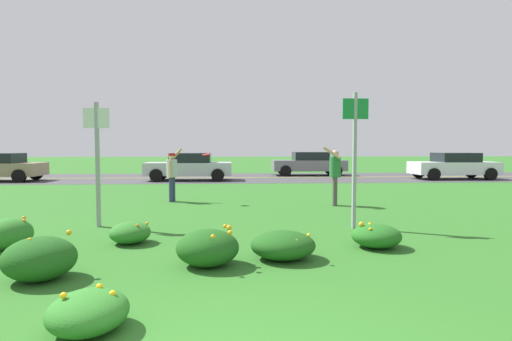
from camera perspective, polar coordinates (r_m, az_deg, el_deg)
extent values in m
plane|color=#2D6B23|center=(13.20, -3.87, -4.46)|extent=(120.00, 120.00, 0.00)
cube|color=#424244|center=(23.72, -3.66, -0.99)|extent=(120.00, 7.72, 0.01)
cube|color=yellow|center=(23.72, -3.66, -0.98)|extent=(120.00, 0.16, 0.00)
ellipsoid|color=#2D7526|center=(4.50, -22.19, -17.64)|extent=(0.77, 0.84, 0.39)
sphere|color=yellow|center=(4.41, -25.09, -15.40)|extent=(0.06, 0.06, 0.06)
sphere|color=yellow|center=(4.53, -20.47, -15.82)|extent=(0.07, 0.07, 0.07)
sphere|color=yellow|center=(4.59, -20.85, -14.79)|extent=(0.07, 0.07, 0.07)
sphere|color=yellow|center=(4.42, -19.24, -15.78)|extent=(0.07, 0.07, 0.07)
sphere|color=yellow|center=(4.73, -20.85, -14.84)|extent=(0.05, 0.05, 0.05)
ellipsoid|color=#1E5619|center=(6.34, -27.74, -10.73)|extent=(0.95, 0.91, 0.58)
sphere|color=gold|center=(6.28, -26.33, -9.51)|extent=(0.07, 0.07, 0.07)
sphere|color=gold|center=(6.35, -28.83, -9.79)|extent=(0.07, 0.07, 0.07)
sphere|color=gold|center=(6.36, -24.45, -7.82)|extent=(0.08, 0.08, 0.08)
sphere|color=gold|center=(6.22, -28.83, -8.39)|extent=(0.05, 0.05, 0.05)
ellipsoid|color=#2D7526|center=(8.04, -17.02, -8.23)|extent=(0.75, 0.76, 0.40)
sphere|color=orange|center=(8.07, -14.82, -7.10)|extent=(0.06, 0.06, 0.06)
sphere|color=orange|center=(7.81, -16.12, -7.29)|extent=(0.05, 0.05, 0.05)
sphere|color=orange|center=(7.92, -16.55, -8.05)|extent=(0.06, 0.06, 0.06)
sphere|color=orange|center=(8.22, -15.88, -7.66)|extent=(0.07, 0.07, 0.07)
ellipsoid|color=#1E5619|center=(6.32, -6.71, -10.57)|extent=(0.94, 0.89, 0.55)
sphere|color=gold|center=(6.61, -7.45, -9.34)|extent=(0.07, 0.07, 0.07)
sphere|color=gold|center=(6.46, -4.28, -7.68)|extent=(0.06, 0.06, 0.06)
sphere|color=gold|center=(6.09, -3.62, -8.56)|extent=(0.07, 0.07, 0.07)
sphere|color=gold|center=(6.33, -3.75, -7.90)|extent=(0.08, 0.08, 0.08)
sphere|color=gold|center=(5.90, -5.97, -9.08)|extent=(0.06, 0.06, 0.06)
sphere|color=gold|center=(6.32, -4.99, -9.49)|extent=(0.07, 0.07, 0.07)
ellipsoid|color=#2D7526|center=(8.41, -30.87, -7.53)|extent=(0.74, 0.73, 0.55)
sphere|color=orange|center=(8.21, -30.02, -7.38)|extent=(0.08, 0.08, 0.08)
sphere|color=orange|center=(8.30, -29.42, -6.03)|extent=(0.06, 0.06, 0.06)
sphere|color=orange|center=(8.54, -29.43, -5.70)|extent=(0.06, 0.06, 0.06)
sphere|color=orange|center=(8.29, -31.30, -6.19)|extent=(0.08, 0.08, 0.08)
ellipsoid|color=#23661E|center=(7.69, 16.32, -8.68)|extent=(0.87, 0.84, 0.41)
sphere|color=gold|center=(7.73, 13.79, -8.03)|extent=(0.08, 0.08, 0.08)
sphere|color=gold|center=(7.62, 14.36, -7.22)|extent=(0.09, 0.09, 0.09)
sphere|color=gold|center=(7.72, 15.11, -8.41)|extent=(0.09, 0.09, 0.09)
sphere|color=gold|center=(7.40, 15.52, -7.81)|extent=(0.06, 0.06, 0.06)
sphere|color=gold|center=(7.69, 15.51, -7.20)|extent=(0.07, 0.07, 0.07)
sphere|color=gold|center=(7.71, 18.72, -8.18)|extent=(0.07, 0.07, 0.07)
sphere|color=gold|center=(7.87, 18.69, -8.03)|extent=(0.08, 0.08, 0.08)
ellipsoid|color=#1E5619|center=(6.66, 3.76, -10.27)|extent=(1.04, 0.93, 0.45)
sphere|color=yellow|center=(6.76, 4.50, -9.09)|extent=(0.06, 0.06, 0.06)
sphere|color=yellow|center=(6.45, 7.30, -8.86)|extent=(0.06, 0.06, 0.06)
sphere|color=yellow|center=(6.38, 5.59, -9.68)|extent=(0.06, 0.06, 0.06)
cube|color=#93969B|center=(9.78, -21.06, 0.73)|extent=(0.07, 0.10, 2.77)
cube|color=silver|center=(9.77, -21.24, 6.79)|extent=(0.56, 0.03, 0.44)
cube|color=#93969B|center=(9.21, 13.45, 1.29)|extent=(0.07, 0.10, 2.95)
cube|color=#197F38|center=(9.21, 13.60, 8.30)|extent=(0.56, 0.03, 0.44)
cylinder|color=#B2B2B7|center=(13.62, -11.56, 0.30)|extent=(0.34, 0.34, 0.57)
sphere|color=tan|center=(13.60, -11.58, 1.91)|extent=(0.21, 0.21, 0.21)
cylinder|color=navy|center=(13.75, -11.40, -2.53)|extent=(0.14, 0.14, 0.80)
cylinder|color=navy|center=(13.59, -11.66, -2.60)|extent=(0.14, 0.14, 0.80)
cylinder|color=tan|center=(13.76, -11.01, 2.17)|extent=(0.44, 0.19, 0.45)
cylinder|color=tan|center=(13.43, -11.79, 0.17)|extent=(0.13, 0.11, 0.54)
cylinder|color=red|center=(13.60, -11.59, 2.20)|extent=(0.22, 0.22, 0.07)
cylinder|color=red|center=(13.57, -11.21, 2.06)|extent=(0.16, 0.16, 0.02)
cylinder|color=#287038|center=(12.67, 10.90, 0.49)|extent=(0.34, 0.34, 0.61)
sphere|color=tan|center=(12.66, 10.92, 2.33)|extent=(0.21, 0.21, 0.21)
cylinder|color=#4C4742|center=(12.64, 10.87, -2.88)|extent=(0.14, 0.14, 0.87)
cylinder|color=#4C4742|center=(12.81, 10.85, -2.80)|extent=(0.14, 0.14, 0.87)
cylinder|color=tan|center=(12.46, 10.49, 2.41)|extent=(0.54, 0.21, 0.39)
cylinder|color=tan|center=(12.87, 10.78, 0.46)|extent=(0.13, 0.11, 0.58)
cylinder|color=red|center=(13.00, -6.89, 2.23)|extent=(0.25, 0.25, 0.08)
torus|color=red|center=(13.00, -6.89, 2.20)|extent=(0.25, 0.25, 0.08)
cube|color=silver|center=(25.10, 25.65, 0.33)|extent=(4.50, 1.82, 0.66)
cube|color=black|center=(25.13, 25.88, 1.63)|extent=(2.10, 1.64, 0.52)
cylinder|color=black|center=(23.60, 23.39, -0.49)|extent=(0.66, 0.22, 0.66)
cylinder|color=black|center=(25.20, 21.57, -0.22)|extent=(0.66, 0.22, 0.66)
cylinder|color=black|center=(25.15, 29.70, -0.43)|extent=(0.66, 0.22, 0.66)
cylinder|color=black|center=(26.66, 27.62, -0.19)|extent=(0.66, 0.22, 0.66)
cube|color=slate|center=(25.86, 7.29, 0.71)|extent=(4.50, 1.82, 0.66)
cube|color=black|center=(25.86, 7.51, 1.98)|extent=(2.10, 1.64, 0.52)
cylinder|color=black|center=(24.75, 4.14, -0.06)|extent=(0.66, 0.22, 0.66)
cylinder|color=black|center=(26.52, 3.63, 0.17)|extent=(0.66, 0.22, 0.66)
cylinder|color=black|center=(25.35, 11.10, -0.03)|extent=(0.66, 0.22, 0.66)
cylinder|color=black|center=(27.07, 10.16, 0.19)|extent=(0.66, 0.22, 0.66)
cube|color=#B7BABF|center=(22.06, -9.27, 0.25)|extent=(4.50, 1.82, 0.66)
cube|color=black|center=(22.03, -9.03, 1.73)|extent=(2.10, 1.64, 0.52)
cylinder|color=black|center=(21.42, -13.64, -0.67)|extent=(0.66, 0.22, 0.66)
cylinder|color=black|center=(23.17, -12.86, -0.36)|extent=(0.66, 0.22, 0.66)
cylinder|color=black|center=(21.09, -5.32, -0.65)|extent=(0.66, 0.22, 0.66)
cylinder|color=black|center=(22.86, -5.17, -0.34)|extent=(0.66, 0.22, 0.66)
cylinder|color=black|center=(23.56, -29.95, -0.66)|extent=(0.66, 0.22, 0.66)
cylinder|color=black|center=(25.16, -28.14, -0.39)|extent=(0.66, 0.22, 0.66)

